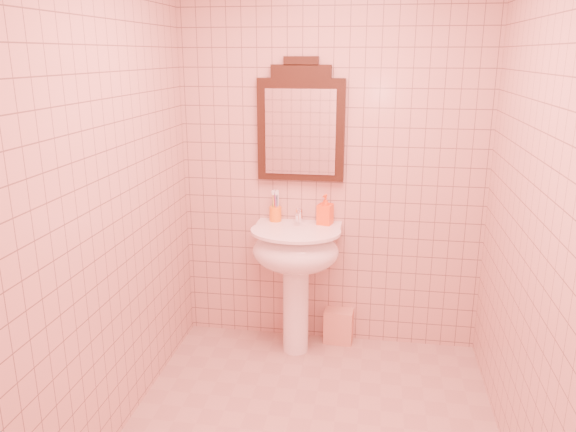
% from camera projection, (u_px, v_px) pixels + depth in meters
% --- Properties ---
extents(back_wall, '(2.00, 0.02, 2.50)m').
position_uv_depth(back_wall, '(331.00, 164.00, 3.66)').
color(back_wall, '#CC9B8E').
rests_on(back_wall, floor).
extents(pedestal_sink, '(0.58, 0.58, 0.86)m').
position_uv_depth(pedestal_sink, '(296.00, 259.00, 3.64)').
color(pedestal_sink, white).
rests_on(pedestal_sink, floor).
extents(faucet, '(0.04, 0.16, 0.11)m').
position_uv_depth(faucet, '(299.00, 215.00, 3.70)').
color(faucet, white).
rests_on(faucet, pedestal_sink).
extents(mirror, '(0.56, 0.06, 0.79)m').
position_uv_depth(mirror, '(301.00, 125.00, 3.60)').
color(mirror, black).
rests_on(mirror, back_wall).
extents(toothbrush_cup, '(0.08, 0.08, 0.19)m').
position_uv_depth(toothbrush_cup, '(275.00, 213.00, 3.75)').
color(toothbrush_cup, orange).
rests_on(toothbrush_cup, pedestal_sink).
extents(soap_dispenser, '(0.11, 0.11, 0.20)m').
position_uv_depth(soap_dispenser, '(325.00, 210.00, 3.67)').
color(soap_dispenser, '#FD4F15').
rests_on(soap_dispenser, pedestal_sink).
extents(towel, '(0.20, 0.14, 0.24)m').
position_uv_depth(towel, '(339.00, 326.00, 3.91)').
color(towel, '#E59E86').
rests_on(towel, floor).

